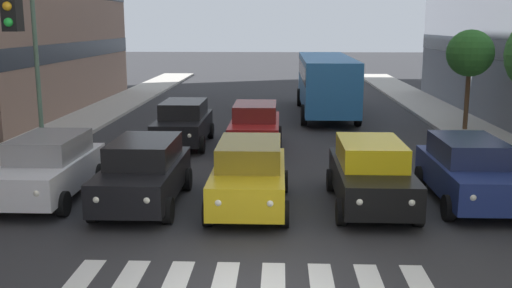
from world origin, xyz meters
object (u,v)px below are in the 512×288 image
object	(u,v)px
car_row2_1	(183,123)
street_lamp_right	(49,28)
car_2	(249,174)
bus_behind_traffic	(326,79)
car_0	(468,170)
car_row2_0	(255,126)
street_tree_2	(470,54)
car_3	(144,172)
car_4	(49,167)
car_1	(371,174)

from	to	relation	value
car_row2_1	street_lamp_right	world-z (taller)	street_lamp_right
car_2	bus_behind_traffic	size ratio (longest dim) A/B	0.42
car_0	car_row2_0	world-z (taller)	same
car_0	car_2	size ratio (longest dim) A/B	1.00
car_row2_0	bus_behind_traffic	distance (m)	9.57
street_tree_2	car_3	bearing A→B (deg)	43.40
street_lamp_right	car_4	bearing A→B (deg)	109.03
car_4	car_row2_0	xyz separation A→B (m)	(-5.30, -6.76, 0.00)
car_2	car_4	xyz separation A→B (m)	(5.47, -0.55, 0.00)
car_2	bus_behind_traffic	xyz separation A→B (m)	(-3.14, -16.24, 0.97)
car_3	car_row2_0	size ratio (longest dim) A/B	1.00
car_1	car_2	size ratio (longest dim) A/B	1.00
car_3	bus_behind_traffic	distance (m)	17.20
car_4	street_tree_2	bearing A→B (deg)	-143.58
car_1	car_4	xyz separation A→B (m)	(8.61, -0.36, 0.00)
car_4	car_2	bearing A→B (deg)	174.21
car_row2_1	street_tree_2	world-z (taller)	street_tree_2
street_tree_2	car_row2_0	bearing A→B (deg)	22.93
car_4	bus_behind_traffic	size ratio (longest dim) A/B	0.42
car_0	car_row2_1	distance (m)	11.39
car_1	car_3	world-z (taller)	same
car_2	car_4	bearing A→B (deg)	-5.79
street_tree_2	street_lamp_right	bearing A→B (deg)	17.18
car_2	street_lamp_right	bearing A→B (deg)	-39.63
car_2	car_3	world-z (taller)	same
car_3	car_2	bearing A→B (deg)	177.54
car_2	street_lamp_right	distance (m)	10.27
car_3	street_lamp_right	bearing A→B (deg)	-52.43
car_3	car_row2_1	size ratio (longest dim) A/B	1.00
car_3	car_4	size ratio (longest dim) A/B	1.00
car_3	street_lamp_right	world-z (taller)	street_lamp_right
car_1	car_4	size ratio (longest dim) A/B	1.00
street_lamp_right	bus_behind_traffic	bearing A→B (deg)	-136.12
car_row2_1	street_tree_2	bearing A→B (deg)	-164.67
car_row2_1	bus_behind_traffic	xyz separation A→B (m)	(-6.14, -8.35, 0.97)
street_lamp_right	street_tree_2	bearing A→B (deg)	-162.82
car_4	car_1	bearing A→B (deg)	177.59
car_0	car_4	distance (m)	11.24
bus_behind_traffic	street_lamp_right	size ratio (longest dim) A/B	1.47
car_0	street_tree_2	xyz separation A→B (m)	(-3.13, -10.52, 2.54)
car_2	car_3	xyz separation A→B (m)	(2.77, -0.12, 0.00)
street_lamp_right	car_row2_1	bearing A→B (deg)	-157.99
car_row2_0	car_1	bearing A→B (deg)	114.92
car_4	car_row2_1	xyz separation A→B (m)	(-2.46, -7.34, 0.00)
car_row2_1	street_lamp_right	distance (m)	5.98
car_0	street_lamp_right	bearing A→B (deg)	-22.63
street_lamp_right	car_2	bearing A→B (deg)	140.37
car_2	car_row2_1	size ratio (longest dim) A/B	1.00
car_1	car_row2_0	xyz separation A→B (m)	(3.31, -7.12, 0.00)
car_0	car_3	world-z (taller)	same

